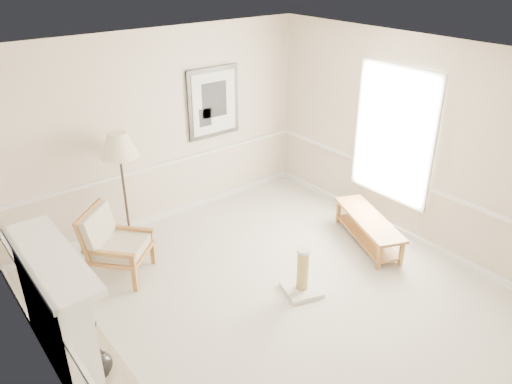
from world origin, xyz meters
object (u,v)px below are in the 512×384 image
(scratching_post, at_px, (302,279))
(floor_vase, at_px, (99,365))
(floor_lamp, at_px, (119,148))
(armchair, at_px, (112,241))
(bench, at_px, (368,226))

(scratching_post, bearing_deg, floor_vase, 174.51)
(floor_lamp, relative_size, scratching_post, 2.69)
(armchair, xyz_separation_m, scratching_post, (1.67, -1.80, -0.30))
(armchair, bearing_deg, floor_lamp, 9.46)
(floor_vase, bearing_deg, scratching_post, -5.49)
(scratching_post, bearing_deg, armchair, 132.76)
(floor_lamp, height_order, bench, floor_lamp)
(floor_vase, distance_m, floor_lamp, 2.89)
(armchair, xyz_separation_m, bench, (3.20, -1.54, -0.22))
(floor_vase, bearing_deg, bench, 0.34)
(floor_vase, distance_m, scratching_post, 2.54)
(floor_vase, relative_size, floor_lamp, 0.46)
(floor_vase, height_order, armchair, armchair)
(floor_vase, distance_m, bench, 4.06)
(bench, height_order, scratching_post, scratching_post)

